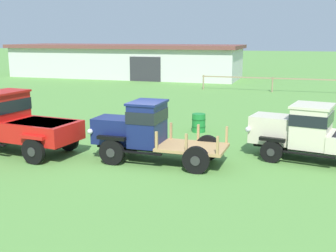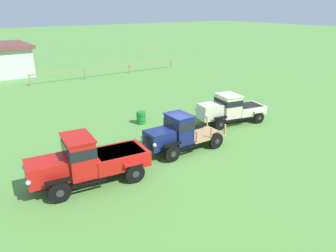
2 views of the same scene
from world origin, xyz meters
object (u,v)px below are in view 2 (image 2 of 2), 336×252
(vintage_truck_midrow_center, at_px, (229,108))
(oil_drum_beside_row, at_px, (141,118))
(vintage_truck_foreground_near, at_px, (87,160))
(vintage_truck_second_in_line, at_px, (177,133))

(vintage_truck_midrow_center, xyz_separation_m, oil_drum_beside_row, (-4.99, 3.32, -0.61))
(oil_drum_beside_row, bearing_deg, vintage_truck_foreground_near, -137.66)
(vintage_truck_second_in_line, relative_size, oil_drum_beside_row, 5.67)
(vintage_truck_second_in_line, height_order, vintage_truck_midrow_center, vintage_truck_second_in_line)
(vintage_truck_midrow_center, bearing_deg, oil_drum_beside_row, 146.33)
(vintage_truck_midrow_center, height_order, oil_drum_beside_row, vintage_truck_midrow_center)
(oil_drum_beside_row, bearing_deg, vintage_truck_second_in_line, -98.71)
(vintage_truck_second_in_line, bearing_deg, vintage_truck_midrow_center, 17.18)
(vintage_truck_second_in_line, distance_m, vintage_truck_midrow_center, 6.04)
(vintage_truck_second_in_line, distance_m, oil_drum_beside_row, 5.21)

